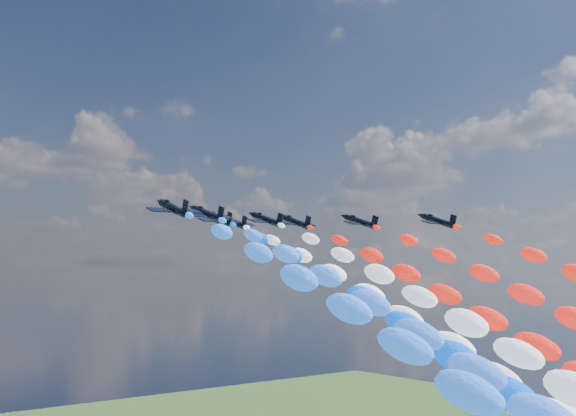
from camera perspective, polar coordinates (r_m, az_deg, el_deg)
jet_0 at (r=130.44m, az=-8.46°, el=-0.01°), size 9.92×13.10×5.98m
jet_1 at (r=144.55m, az=-5.97°, el=-0.42°), size 9.50×12.80×5.98m
jet_2 at (r=160.19m, az=-5.14°, el=-0.77°), size 9.93×13.10×5.98m
trail_2 at (r=113.13m, az=14.12°, el=-13.27°), size 6.55×127.59×58.58m
jet_3 at (r=163.27m, az=-1.59°, el=-0.85°), size 9.75×12.98×5.98m
trail_3 at (r=119.29m, az=18.37°, el=-12.70°), size 6.55×127.59×58.58m
jet_4 at (r=173.31m, az=-4.05°, el=-1.02°), size 9.41×12.74×5.98m
trail_4 at (r=126.45m, az=13.57°, el=-12.29°), size 6.55×127.59×58.58m
jet_5 at (r=172.72m, az=0.55°, el=-1.02°), size 9.21×12.59×5.98m
trail_5 at (r=130.19m, az=19.67°, el=-11.92°), size 6.55×127.59×58.58m
jet_6 at (r=172.33m, az=5.34°, el=-1.00°), size 9.78×13.00×5.98m
jet_7 at (r=171.43m, az=10.97°, el=-0.93°), size 9.72×12.95×5.98m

